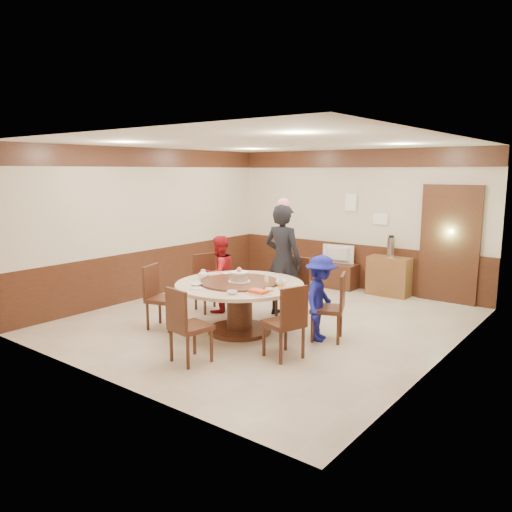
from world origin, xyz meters
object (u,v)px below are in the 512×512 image
Objects in this scene: person_red at (219,274)px; shrimp_platter at (259,292)px; thermos at (391,247)px; television at (337,254)px; person_blue at (321,298)px; side_cabinet at (389,276)px; person_standing at (283,260)px; banquet_table at (240,297)px; tv_stand at (337,275)px; birthday_cake at (239,277)px.

shrimp_platter is at bearing 66.20° from person_red.
person_red reaches higher than thermos.
thermos is (0.23, 3.86, 0.16)m from shrimp_platter.
television is at bearing 103.23° from shrimp_platter.
person_blue is 3.09m from side_cabinet.
person_blue is at bearing -84.92° from side_cabinet.
television is 1.17m from side_cabinet.
person_standing is 4.89× the size of thermos.
banquet_table is 1.55× the size of person_blue.
person_standing is 2.19× the size of tv_stand.
person_red reaches higher than side_cabinet.
person_standing is 1.52× the size of person_blue.
birthday_cake reaches higher than side_cabinet.
person_standing is 1.14m from birthday_cake.
person_blue is 3.22× the size of thermos.
person_blue reaches higher than side_cabinet.
person_standing is at bearing -83.51° from tv_stand.
person_standing is 2.58m from side_cabinet.
person_red is 2.12m from person_blue.
tv_stand is at bearing 94.57° from birthday_cake.
side_cabinet reaches higher than tv_stand.
person_standing is 1.42× the size of person_red.
thermos is (1.84, 2.85, 0.29)m from person_red.
person_blue is at bearing 92.37° from person_red.
birthday_cake is 0.41× the size of side_cabinet.
birthday_cake is 0.49× the size of television.
side_cabinet is at bearing 172.83° from television.
thermos reaches higher than television.
banquet_table is 4.98× the size of thermos.
thermos is at bearing 1.52° from tv_stand.
tv_stand is 2.24× the size of thermos.
thermos is at bearing -110.62° from person_standing.
person_red is (-0.97, 0.64, 0.12)m from banquet_table.
tv_stand is 1.13m from side_cabinet.
person_blue reaches higher than television.
thermos is (0.85, 3.52, 0.09)m from birthday_cake.
birthday_cake is at bearing -103.49° from side_cabinet.
person_blue reaches higher than shrimp_platter.
person_red is 3.41m from thermos.
person_standing is at bearing -110.01° from thermos.
tv_stand is (-1.39, 3.04, -0.36)m from person_blue.
tv_stand is 1.33m from thermos.
person_standing is 2.32× the size of side_cabinet.
banquet_table is 1.45× the size of person_red.
person_standing reaches higher than person_blue.
thermos is at bearing -9.28° from person_blue.
shrimp_platter is at bearing -93.43° from thermos.
side_cabinet is at bearing 76.51° from birthday_cake.
person_standing reaches higher than shrimp_platter.
thermos is (0.87, 3.49, 0.41)m from banquet_table.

